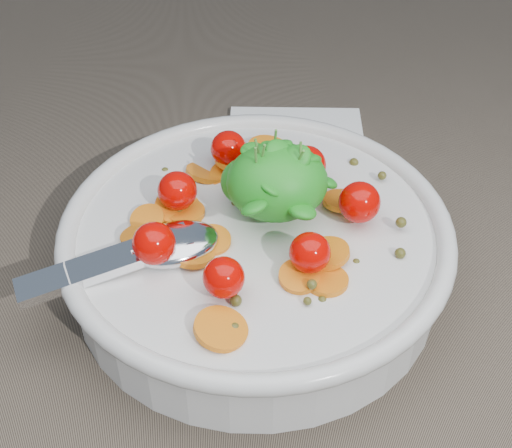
{
  "coord_description": "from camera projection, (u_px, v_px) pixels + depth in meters",
  "views": [
    {
      "loc": [
        -0.03,
        -0.39,
        0.42
      ],
      "look_at": [
        0.0,
        0.01,
        0.06
      ],
      "focal_mm": 50.0,
      "sensor_mm": 36.0,
      "label": 1
    }
  ],
  "objects": [
    {
      "name": "napkin",
      "position": [
        296.0,
        142.0,
        0.72
      ],
      "size": [
        0.15,
        0.13,
        0.01
      ],
      "primitive_type": "cube",
      "rotation": [
        0.0,
        0.0,
        -0.1
      ],
      "color": "white",
      "rests_on": "ground"
    },
    {
      "name": "bowl",
      "position": [
        256.0,
        246.0,
        0.56
      ],
      "size": [
        0.33,
        0.3,
        0.13
      ],
      "color": "silver",
      "rests_on": "ground"
    },
    {
      "name": "ground",
      "position": [
        255.0,
        288.0,
        0.57
      ],
      "size": [
        6.0,
        6.0,
        0.0
      ],
      "primitive_type": "plane",
      "color": "#6C5E4D",
      "rests_on": "ground"
    }
  ]
}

